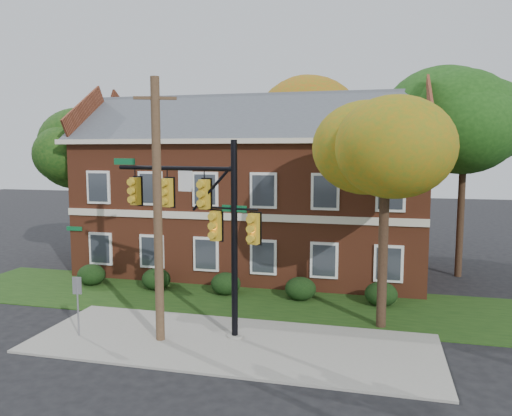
% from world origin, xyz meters
% --- Properties ---
extents(ground, '(120.00, 120.00, 0.00)m').
position_xyz_m(ground, '(0.00, 0.00, 0.00)').
color(ground, black).
rests_on(ground, ground).
extents(sidewalk, '(14.00, 5.00, 0.08)m').
position_xyz_m(sidewalk, '(0.00, 1.00, 0.04)').
color(sidewalk, gray).
rests_on(sidewalk, ground).
extents(grass_strip, '(30.00, 6.00, 0.04)m').
position_xyz_m(grass_strip, '(0.00, 6.00, 0.02)').
color(grass_strip, '#193811').
rests_on(grass_strip, ground).
extents(apartment_building, '(18.80, 8.80, 9.74)m').
position_xyz_m(apartment_building, '(-2.00, 11.95, 4.99)').
color(apartment_building, brown).
rests_on(apartment_building, ground).
extents(hedge_far_left, '(1.40, 1.26, 1.05)m').
position_xyz_m(hedge_far_left, '(-9.00, 6.70, 0.53)').
color(hedge_far_left, black).
rests_on(hedge_far_left, ground).
extents(hedge_left, '(1.40, 1.26, 1.05)m').
position_xyz_m(hedge_left, '(-5.50, 6.70, 0.53)').
color(hedge_left, black).
rests_on(hedge_left, ground).
extents(hedge_center, '(1.40, 1.26, 1.05)m').
position_xyz_m(hedge_center, '(-2.00, 6.70, 0.53)').
color(hedge_center, black).
rests_on(hedge_center, ground).
extents(hedge_right, '(1.40, 1.26, 1.05)m').
position_xyz_m(hedge_right, '(1.50, 6.70, 0.53)').
color(hedge_right, black).
rests_on(hedge_right, ground).
extents(hedge_far_right, '(1.40, 1.26, 1.05)m').
position_xyz_m(hedge_far_right, '(5.00, 6.70, 0.53)').
color(hedge_far_right, black).
rests_on(hedge_far_right, ground).
extents(tree_near_right, '(4.50, 4.25, 8.58)m').
position_xyz_m(tree_near_right, '(5.22, 3.87, 6.67)').
color(tree_near_right, black).
rests_on(tree_near_right, ground).
extents(tree_left_rear, '(5.40, 5.10, 8.88)m').
position_xyz_m(tree_left_rear, '(-11.73, 10.84, 6.68)').
color(tree_left_rear, black).
rests_on(tree_left_rear, ground).
extents(tree_right_rear, '(6.30, 5.95, 10.62)m').
position_xyz_m(tree_right_rear, '(9.31, 12.81, 8.12)').
color(tree_right_rear, black).
rests_on(tree_right_rear, ground).
extents(tree_far_rear, '(6.84, 6.46, 11.52)m').
position_xyz_m(tree_far_rear, '(-0.66, 19.79, 8.84)').
color(tree_far_rear, black).
rests_on(tree_far_rear, ground).
extents(traffic_signal, '(6.18, 1.54, 7.03)m').
position_xyz_m(traffic_signal, '(-1.26, 1.78, 4.36)').
color(traffic_signal, gray).
rests_on(traffic_signal, ground).
extents(utility_pole, '(1.36, 0.60, 9.10)m').
position_xyz_m(utility_pole, '(-2.50, 0.66, 4.61)').
color(utility_pole, '#493422').
rests_on(utility_pole, ground).
extents(sign_post, '(0.32, 0.09, 2.22)m').
position_xyz_m(sign_post, '(-5.50, 0.31, 1.50)').
color(sign_post, slate).
rests_on(sign_post, ground).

